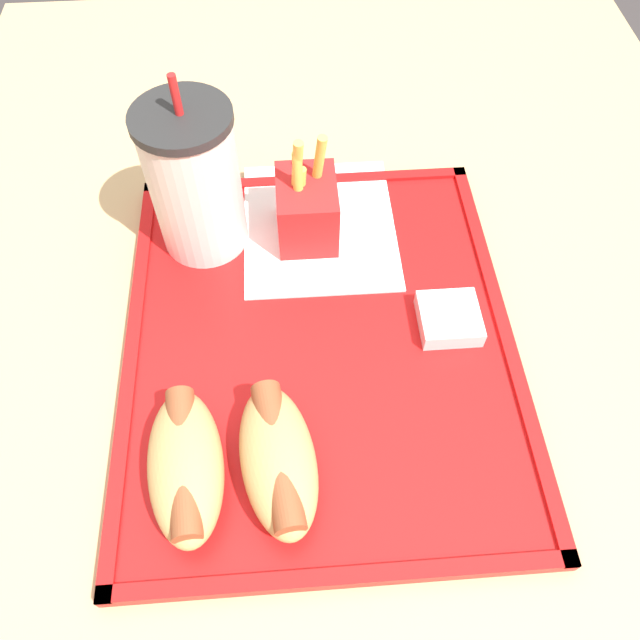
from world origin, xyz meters
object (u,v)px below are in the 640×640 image
object	(u,v)px
hot_dog_far	(185,465)
fries_carton	(307,208)
hot_dog_near	(278,459)
sauce_cup_mayo	(449,318)
soda_cup	(195,181)

from	to	relation	value
hot_dog_far	fries_carton	xyz separation A→B (m)	(0.24, -0.10, 0.01)
hot_dog_near	fries_carton	world-z (taller)	fries_carton
hot_dog_far	sauce_cup_mayo	size ratio (longest dim) A/B	2.41
soda_cup	hot_dog_far	distance (m)	0.25
soda_cup	fries_carton	distance (m)	0.11
hot_dog_near	fries_carton	distance (m)	0.25
soda_cup	hot_dog_near	size ratio (longest dim) A/B	1.40
soda_cup	fries_carton	world-z (taller)	soda_cup
soda_cup	fries_carton	size ratio (longest dim) A/B	1.55
hot_dog_near	sauce_cup_mayo	distance (m)	0.20
sauce_cup_mayo	soda_cup	bearing A→B (deg)	60.97
hot_dog_far	hot_dog_near	world-z (taller)	same
hot_dog_far	fries_carton	distance (m)	0.26
hot_dog_near	fries_carton	xyz separation A→B (m)	(0.24, -0.04, 0.01)
fries_carton	sauce_cup_mayo	bearing A→B (deg)	-134.85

